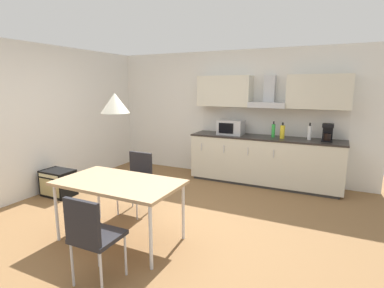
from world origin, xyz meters
TOP-DOWN VIEW (x-y plane):
  - ground_plane at (0.00, 0.00)m, footprint 7.20×7.73m
  - wall_back at (0.00, 2.63)m, footprint 5.76×0.10m
  - wall_left at (-2.45, 0.00)m, footprint 0.10×6.18m
  - kitchen_counter at (0.92, 2.27)m, footprint 2.77×0.63m
  - backsplash_tile at (0.92, 2.56)m, footprint 2.75×0.02m
  - upper_wall_cabinets at (0.92, 2.41)m, footprint 2.75×0.40m
  - microwave at (0.26, 2.27)m, footprint 0.48×0.35m
  - coffee_maker at (1.97, 2.30)m, footprint 0.18×0.19m
  - bottle_green at (1.06, 2.31)m, footprint 0.07×0.07m
  - bottle_white at (1.68, 2.30)m, footprint 0.07×0.07m
  - bottle_yellow at (1.23, 2.24)m, footprint 0.08×0.08m
  - dining_table at (-0.13, -0.60)m, footprint 1.45×0.81m
  - chair_near_right at (0.20, -1.39)m, footprint 0.41×0.41m
  - chair_far_left at (-0.46, 0.19)m, footprint 0.41×0.41m
  - guitar_amp at (-2.05, 0.13)m, footprint 0.52×0.37m
  - pendant_lamp at (-0.13, -0.60)m, footprint 0.32×0.32m

SIDE VIEW (x-z plane):
  - ground_plane at x=0.00m, z-range -0.02..0.00m
  - guitar_amp at x=-2.05m, z-range 0.00..0.44m
  - kitchen_counter at x=0.92m, z-range 0.00..0.91m
  - chair_near_right at x=0.20m, z-range 0.10..0.97m
  - chair_far_left at x=-0.46m, z-range 0.10..0.97m
  - dining_table at x=-0.13m, z-range 0.32..1.05m
  - bottle_yellow at x=1.23m, z-range 0.88..1.17m
  - bottle_green at x=1.06m, z-range 0.88..1.17m
  - bottle_white at x=1.68m, z-range 0.88..1.18m
  - microwave at x=0.26m, z-range 0.90..1.18m
  - coffee_maker at x=1.97m, z-range 0.90..1.20m
  - backsplash_tile at x=0.92m, z-range 0.90..1.41m
  - wall_back at x=0.00m, z-range 0.00..2.52m
  - wall_left at x=-2.45m, z-range 0.00..2.52m
  - pendant_lamp at x=-0.13m, z-range 1.53..1.75m
  - upper_wall_cabinets at x=0.92m, z-range 1.42..2.01m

